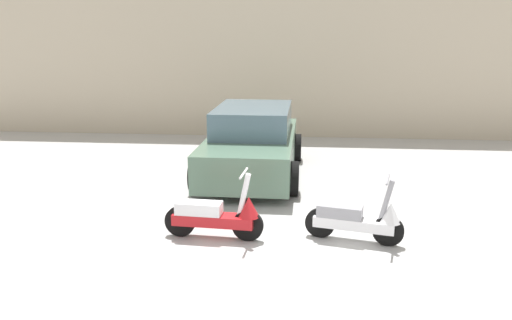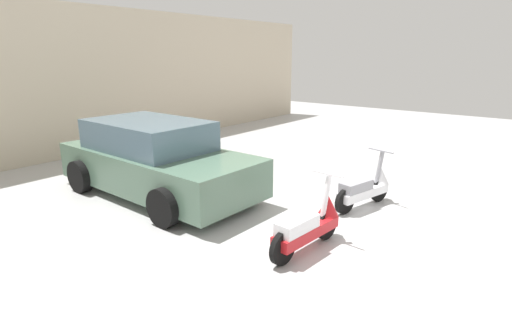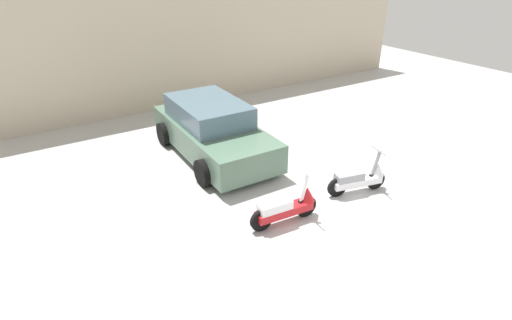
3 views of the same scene
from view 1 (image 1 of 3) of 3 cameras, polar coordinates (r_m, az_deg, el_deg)
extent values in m
plane|color=#B2B2B2|center=(6.22, 1.75, -13.03)|extent=(28.00, 28.00, 0.00)
cube|color=beige|center=(14.06, 3.97, 10.36)|extent=(19.60, 0.12, 3.80)
cylinder|color=black|center=(7.09, -0.96, -7.50)|extent=(0.45, 0.11, 0.45)
cylinder|color=black|center=(7.32, -8.66, -6.94)|extent=(0.45, 0.11, 0.45)
cube|color=#B2191E|center=(7.17, -4.88, -6.82)|extent=(1.18, 0.36, 0.16)
cube|color=white|center=(7.16, -6.55, -5.47)|extent=(0.67, 0.31, 0.17)
cylinder|color=white|center=(6.94, -1.40, -4.03)|extent=(0.21, 0.09, 0.63)
cylinder|color=white|center=(6.85, -1.42, -1.52)|extent=(0.07, 0.52, 0.03)
cone|color=#B2191E|center=(6.98, -0.83, -5.39)|extent=(0.32, 0.32, 0.29)
cylinder|color=black|center=(7.16, 14.87, -7.83)|extent=(0.43, 0.17, 0.43)
cylinder|color=black|center=(7.27, 7.33, -7.14)|extent=(0.43, 0.17, 0.43)
cube|color=silver|center=(7.18, 11.09, -7.10)|extent=(1.15, 0.51, 0.15)
cube|color=gray|center=(7.15, 9.55, -5.77)|extent=(0.67, 0.39, 0.17)
cylinder|color=gray|center=(7.02, 14.68, -4.54)|extent=(0.21, 0.12, 0.61)
cylinder|color=gray|center=(6.93, 14.84, -2.17)|extent=(0.14, 0.49, 0.03)
cone|color=silver|center=(7.07, 15.14, -5.83)|extent=(0.34, 0.34, 0.28)
cube|color=#51705B|center=(10.27, -0.46, 1.09)|extent=(1.76, 4.11, 0.68)
cube|color=slate|center=(10.39, -0.31, 4.67)|extent=(1.53, 2.31, 0.54)
cylinder|color=black|center=(9.03, 4.22, -2.10)|extent=(0.22, 0.63, 0.62)
cylinder|color=black|center=(9.25, -6.79, -1.77)|extent=(0.22, 0.63, 0.62)
cylinder|color=black|center=(11.49, 4.64, 1.44)|extent=(0.22, 0.63, 0.62)
cylinder|color=black|center=(11.66, -4.08, 1.65)|extent=(0.22, 0.63, 0.62)
camera|label=2|loc=(6.81, -48.71, 7.09)|focal=28.00mm
camera|label=3|loc=(5.53, -72.94, 23.19)|focal=28.00mm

